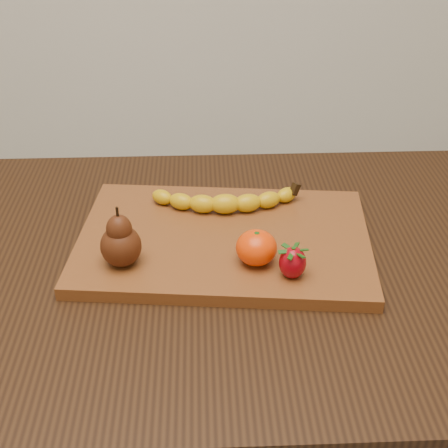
{
  "coord_description": "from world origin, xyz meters",
  "views": [
    {
      "loc": [
        -0.02,
        -0.78,
        1.32
      ],
      "look_at": [
        0.01,
        0.03,
        0.8
      ],
      "focal_mm": 50.0,
      "sensor_mm": 36.0,
      "label": 1
    }
  ],
  "objects_px": {
    "table": "(218,305)",
    "cutting_board": "(224,240)",
    "pear": "(120,236)",
    "mandarin": "(256,248)"
  },
  "relations": [
    {
      "from": "table",
      "to": "mandarin",
      "type": "relative_size",
      "value": 16.74
    },
    {
      "from": "cutting_board",
      "to": "mandarin",
      "type": "distance_m",
      "value": 0.09
    },
    {
      "from": "table",
      "to": "pear",
      "type": "height_order",
      "value": "pear"
    },
    {
      "from": "cutting_board",
      "to": "pear",
      "type": "bearing_deg",
      "value": -150.07
    },
    {
      "from": "table",
      "to": "cutting_board",
      "type": "bearing_deg",
      "value": 68.86
    },
    {
      "from": "pear",
      "to": "mandarin",
      "type": "xyz_separation_m",
      "value": [
        0.19,
        -0.01,
        -0.02
      ]
    },
    {
      "from": "table",
      "to": "pear",
      "type": "relative_size",
      "value": 10.82
    },
    {
      "from": "cutting_board",
      "to": "pear",
      "type": "height_order",
      "value": "pear"
    },
    {
      "from": "cutting_board",
      "to": "pear",
      "type": "relative_size",
      "value": 4.87
    },
    {
      "from": "cutting_board",
      "to": "mandarin",
      "type": "height_order",
      "value": "mandarin"
    }
  ]
}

